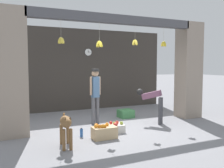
# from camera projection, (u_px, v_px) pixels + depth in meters

# --- Properties ---
(ground_plane) EXTENTS (60.00, 60.00, 0.00)m
(ground_plane) POSITION_uv_depth(u_px,v_px,m) (119.00, 127.00, 7.07)
(ground_plane) COLOR gray
(shop_back_wall) EXTENTS (6.81, 0.12, 3.14)m
(shop_back_wall) POSITION_uv_depth(u_px,v_px,m) (84.00, 70.00, 9.78)
(shop_back_wall) COLOR #38332D
(shop_back_wall) RESTS_ON ground_plane
(shop_pillar_left) EXTENTS (0.70, 0.60, 3.14)m
(shop_pillar_left) POSITION_uv_depth(u_px,v_px,m) (12.00, 73.00, 6.06)
(shop_pillar_left) COLOR gray
(shop_pillar_left) RESTS_ON ground_plane
(shop_pillar_right) EXTENTS (0.70, 0.60, 3.14)m
(shop_pillar_right) POSITION_uv_depth(u_px,v_px,m) (189.00, 70.00, 8.36)
(shop_pillar_right) COLOR gray
(shop_pillar_right) RESTS_ON ground_plane
(storefront_awning) EXTENTS (4.91, 0.28, 0.92)m
(storefront_awning) POSITION_uv_depth(u_px,v_px,m) (117.00, 21.00, 6.94)
(storefront_awning) COLOR #4C4C51
(dog) EXTENTS (0.30, 0.86, 0.73)m
(dog) POSITION_uv_depth(u_px,v_px,m) (66.00, 124.00, 5.30)
(dog) COLOR brown
(dog) RESTS_ON ground_plane
(shopkeeper) EXTENTS (0.34, 0.28, 1.65)m
(shopkeeper) POSITION_uv_depth(u_px,v_px,m) (95.00, 92.00, 7.33)
(shopkeeper) COLOR #56565B
(shopkeeper) RESTS_ON ground_plane
(worker_stooping) EXTENTS (0.64, 0.66, 1.03)m
(worker_stooping) POSITION_uv_depth(u_px,v_px,m) (153.00, 101.00, 7.45)
(worker_stooping) COLOR #424247
(worker_stooping) RESTS_ON ground_plane
(fruit_crate_oranges) EXTENTS (0.58, 0.32, 0.37)m
(fruit_crate_oranges) POSITION_uv_depth(u_px,v_px,m) (104.00, 132.00, 5.96)
(fruit_crate_oranges) COLOR tan
(fruit_crate_oranges) RESTS_ON ground_plane
(fruit_crate_apples) EXTENTS (0.50, 0.40, 0.28)m
(fruit_crate_apples) POSITION_uv_depth(u_px,v_px,m) (114.00, 128.00, 6.54)
(fruit_crate_apples) COLOR silver
(fruit_crate_apples) RESTS_ON ground_plane
(produce_box_green) EXTENTS (0.47, 0.43, 0.26)m
(produce_box_green) POSITION_uv_depth(u_px,v_px,m) (126.00, 114.00, 8.35)
(produce_box_green) COLOR #42844C
(produce_box_green) RESTS_ON ground_plane
(water_bottle) EXTENTS (0.07, 0.07, 0.22)m
(water_bottle) POSITION_uv_depth(u_px,v_px,m) (81.00, 133.00, 6.10)
(water_bottle) COLOR #2D60AD
(water_bottle) RESTS_ON ground_plane
(wall_clock) EXTENTS (0.28, 0.03, 0.28)m
(wall_clock) POSITION_uv_depth(u_px,v_px,m) (88.00, 52.00, 9.72)
(wall_clock) COLOR black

